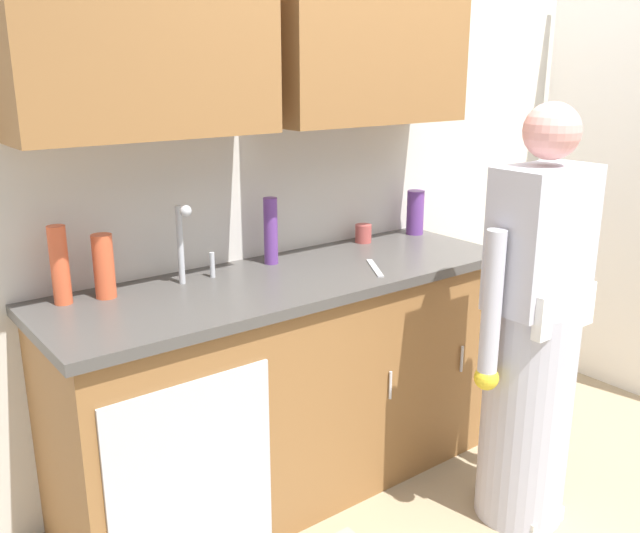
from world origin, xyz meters
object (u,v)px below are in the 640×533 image
bottle_soap (60,265)px  knife_on_counter (375,268)px  bottle_cleaner_spray (415,212)px  person_at_sink (531,353)px  bottle_dish_liquid (104,266)px  sink (210,294)px  cup_by_sink (363,233)px  bottle_water_short (271,231)px

bottle_soap → knife_on_counter: bearing=-16.5°
knife_on_counter → bottle_cleaner_spray: bearing=151.2°
person_at_sink → bottle_dish_liquid: (-1.28, 0.89, 0.36)m
sink → bottle_dish_liquid: sink is taller
sink → cup_by_sink: sink is taller
bottle_cleaner_spray → bottle_soap: bottle_soap is taller
person_at_sink → bottle_dish_liquid: 1.61m
sink → person_at_sink: bearing=-37.6°
bottle_soap → cup_by_sink: size_ratio=3.27×
knife_on_counter → sink: bearing=-72.6°
bottle_cleaner_spray → bottle_water_short: size_ratio=0.77×
bottle_cleaner_spray → knife_on_counter: 0.66m
bottle_water_short → bottle_soap: bearing=178.8°
bottle_water_short → knife_on_counter: 0.46m
sink → bottle_dish_liquid: size_ratio=2.17×
bottle_soap → knife_on_counter: (1.15, -0.34, -0.14)m
bottle_cleaner_spray → knife_on_counter: bottle_cleaner_spray is taller
bottle_cleaner_spray → bottle_water_short: bearing=-179.2°
sink → bottle_water_short: sink is taller
cup_by_sink → knife_on_counter: (-0.25, -0.36, -0.04)m
bottle_water_short → cup_by_sink: bearing=3.9°
person_at_sink → bottle_soap: (-1.43, 0.92, 0.39)m
bottle_dish_liquid → knife_on_counter: bearing=-17.3°
person_at_sink → bottle_dish_liquid: size_ratio=7.02×
person_at_sink → knife_on_counter: size_ratio=6.75×
sink → bottle_soap: sink is taller
person_at_sink → bottle_soap: bearing=147.2°
bottle_water_short → cup_by_sink: (0.54, 0.04, -0.10)m
bottle_dish_liquid → cup_by_sink: bottle_dish_liquid is taller
bottle_cleaner_spray → knife_on_counter: size_ratio=0.89×
sink → bottle_cleaner_spray: (1.23, 0.18, 0.12)m
bottle_soap → cup_by_sink: (1.39, 0.02, -0.10)m
bottle_cleaner_spray → cup_by_sink: 0.32m
bottle_cleaner_spray → cup_by_sink: bearing=175.4°
sink → person_at_sink: size_ratio=0.31×
bottle_soap → cup_by_sink: bearing=0.8°
sink → bottle_cleaner_spray: 1.25m
bottle_soap → knife_on_counter: size_ratio=1.15×
person_at_sink → bottle_water_short: bearing=122.4°
sink → bottle_water_short: size_ratio=1.80×
bottle_soap → knife_on_counter: bottle_soap is taller
sink → bottle_cleaner_spray: sink is taller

